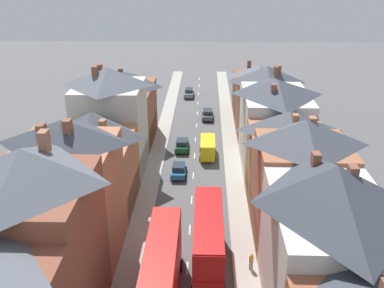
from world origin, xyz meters
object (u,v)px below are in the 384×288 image
(car_near_blue, at_px, (208,114))
(car_parked_right_a, at_px, (179,170))
(double_decker_bus_lead, at_px, (162,269))
(car_parked_left_a, at_px, (189,93))
(double_decker_bus_mid_street, at_px, (208,241))
(pedestrian_mid_left, at_px, (251,260))
(car_parked_left_b, at_px, (182,145))
(delivery_van, at_px, (208,147))

(car_near_blue, distance_m, car_parked_right_a, 21.70)
(car_near_blue, bearing_deg, double_decker_bus_lead, -94.79)
(double_decker_bus_lead, xyz_separation_m, car_near_blue, (3.61, 43.03, -2.01))
(car_near_blue, height_order, car_parked_left_a, car_parked_left_a)
(double_decker_bus_lead, xyz_separation_m, double_decker_bus_mid_street, (3.60, 3.77, 0.00))
(double_decker_bus_lead, height_order, car_near_blue, double_decker_bus_lead)
(pedestrian_mid_left, bearing_deg, car_near_blue, 95.44)
(car_near_blue, xyz_separation_m, pedestrian_mid_left, (3.75, -39.41, 0.22))
(double_decker_bus_lead, relative_size, car_parked_left_b, 2.70)
(delivery_van, relative_size, pedestrian_mid_left, 3.23)
(double_decker_bus_mid_street, distance_m, car_near_blue, 39.32)
(double_decker_bus_lead, bearing_deg, car_parked_right_a, 89.98)
(car_near_blue, xyz_separation_m, car_parked_left_b, (-3.60, -13.47, 0.02))
(car_parked_left_a, relative_size, delivery_van, 0.83)
(car_parked_right_a, bearing_deg, car_parked_left_b, 90.00)
(double_decker_bus_mid_street, height_order, car_parked_right_a, double_decker_bus_mid_street)
(car_parked_right_a, relative_size, pedestrian_mid_left, 2.44)
(car_parked_left_b, bearing_deg, car_near_blue, 75.03)
(car_parked_left_b, distance_m, delivery_van, 4.12)
(double_decker_bus_mid_street, bearing_deg, car_near_blue, 89.99)
(car_parked_left_b, bearing_deg, car_parked_right_a, -90.00)
(car_parked_left_a, bearing_deg, pedestrian_mid_left, -81.95)
(double_decker_bus_lead, relative_size, pedestrian_mid_left, 6.71)
(double_decker_bus_lead, height_order, pedestrian_mid_left, double_decker_bus_lead)
(double_decker_bus_mid_street, relative_size, pedestrian_mid_left, 6.71)
(pedestrian_mid_left, bearing_deg, car_parked_left_a, 98.05)
(car_parked_left_a, distance_m, car_parked_left_b, 26.03)
(car_parked_left_a, bearing_deg, car_parked_right_a, -90.00)
(car_parked_left_a, xyz_separation_m, car_parked_left_b, (0.00, -26.03, -0.01))
(double_decker_bus_mid_street, height_order, pedestrian_mid_left, double_decker_bus_mid_street)
(double_decker_bus_lead, distance_m, car_parked_right_a, 21.72)
(car_parked_left_a, height_order, car_parked_left_b, car_parked_left_a)
(double_decker_bus_mid_street, relative_size, car_parked_left_b, 2.70)
(double_decker_bus_mid_street, height_order, car_near_blue, double_decker_bus_mid_street)
(double_decker_bus_mid_street, height_order, car_parked_left_b, double_decker_bus_mid_street)
(car_parked_left_a, bearing_deg, double_decker_bus_lead, -90.01)
(double_decker_bus_lead, bearing_deg, car_near_blue, 85.21)
(double_decker_bus_lead, distance_m, car_parked_left_b, 29.63)
(double_decker_bus_mid_street, bearing_deg, pedestrian_mid_left, -2.26)
(double_decker_bus_mid_street, distance_m, car_parked_right_a, 18.33)
(car_parked_left_a, distance_m, car_parked_right_a, 33.97)
(car_parked_left_a, distance_m, pedestrian_mid_left, 52.50)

